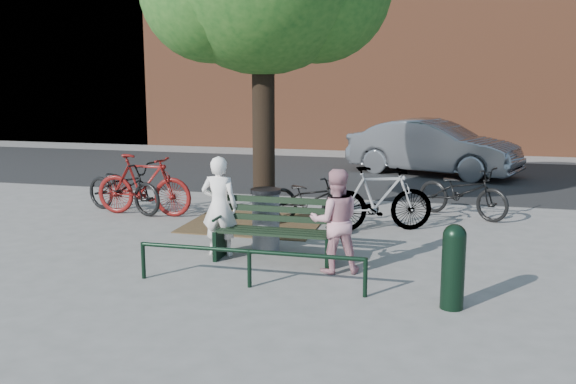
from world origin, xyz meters
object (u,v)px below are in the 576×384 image
(person_right, at_px, (335,221))
(parked_car, at_px, (433,148))
(litter_bin, at_px, (266,219))
(park_bench, at_px, (276,229))
(bollard, at_px, (453,264))
(person_left, at_px, (219,206))
(bicycle_c, at_px, (309,199))

(person_right, distance_m, parked_car, 9.35)
(person_right, height_order, litter_bin, person_right)
(litter_bin, distance_m, parked_car, 8.72)
(park_bench, xyz_separation_m, bollard, (2.54, -1.42, 0.07))
(person_left, relative_size, litter_bin, 1.57)
(litter_bin, bearing_deg, park_bench, -60.24)
(person_left, distance_m, person_right, 1.90)
(park_bench, distance_m, litter_bin, 0.61)
(park_bench, distance_m, bicycle_c, 2.35)
(bollard, height_order, parked_car, parked_car)
(person_right, xyz_separation_m, parked_car, (1.05, 9.29, 0.03))
(person_right, bearing_deg, litter_bin, -53.87)
(bicycle_c, bearing_deg, parked_car, 9.11)
(litter_bin, xyz_separation_m, parked_car, (2.30, 8.41, 0.26))
(park_bench, height_order, bollard, bollard)
(litter_bin, bearing_deg, person_left, -142.16)
(person_right, height_order, bollard, person_right)
(litter_bin, relative_size, bicycle_c, 0.53)
(bollard, relative_size, litter_bin, 1.06)
(person_left, relative_size, bicycle_c, 0.84)
(person_right, height_order, bicycle_c, person_right)
(bollard, distance_m, parked_car, 10.37)
(park_bench, relative_size, person_right, 1.20)
(park_bench, bearing_deg, person_left, 175.49)
(person_left, xyz_separation_m, person_right, (1.85, -0.42, -0.03))
(person_right, relative_size, litter_bin, 1.51)
(person_left, height_order, litter_bin, person_left)
(person_right, bearing_deg, park_bench, -38.97)
(person_left, bearing_deg, bicycle_c, -114.40)
(litter_bin, xyz_separation_m, bicycle_c, (0.30, 1.82, -0.01))
(person_left, xyz_separation_m, parked_car, (2.90, 8.87, -0.01))
(bollard, xyz_separation_m, parked_car, (-0.55, 10.35, 0.21))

